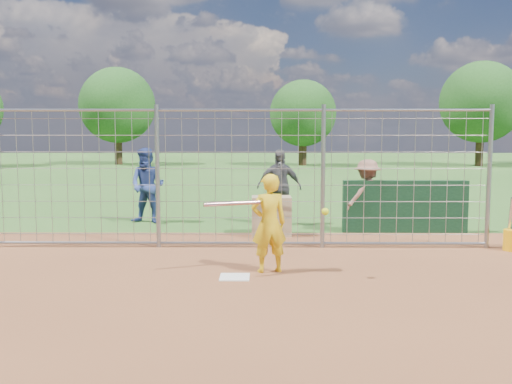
{
  "coord_description": "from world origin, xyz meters",
  "views": [
    {
      "loc": [
        0.39,
        -8.29,
        2.11
      ],
      "look_at": [
        0.3,
        0.8,
        1.15
      ],
      "focal_mm": 40.0,
      "sensor_mm": 36.0,
      "label": 1
    }
  ],
  "objects_px": {
    "bystander_a": "(147,186)",
    "equipment_bin": "(271,216)",
    "batter": "(269,223)",
    "bystander_c": "(367,196)",
    "bystander_b": "(279,187)"
  },
  "relations": [
    {
      "from": "bystander_a",
      "to": "equipment_bin",
      "type": "relative_size",
      "value": 2.19
    },
    {
      "from": "bystander_a",
      "to": "bystander_b",
      "type": "bearing_deg",
      "value": 10.4
    },
    {
      "from": "equipment_bin",
      "to": "bystander_c",
      "type": "bearing_deg",
      "value": 11.64
    },
    {
      "from": "bystander_b",
      "to": "bystander_c",
      "type": "xyz_separation_m",
      "value": [
        1.84,
        -0.89,
        -0.1
      ]
    },
    {
      "from": "bystander_a",
      "to": "equipment_bin",
      "type": "bearing_deg",
      "value": -14.31
    },
    {
      "from": "batter",
      "to": "bystander_c",
      "type": "relative_size",
      "value": 0.97
    },
    {
      "from": "batter",
      "to": "bystander_a",
      "type": "xyz_separation_m",
      "value": [
        -2.76,
        4.66,
        0.13
      ]
    },
    {
      "from": "bystander_b",
      "to": "equipment_bin",
      "type": "relative_size",
      "value": 2.16
    },
    {
      "from": "batter",
      "to": "bystander_c",
      "type": "bearing_deg",
      "value": -136.19
    },
    {
      "from": "batter",
      "to": "bystander_c",
      "type": "distance_m",
      "value": 4.14
    },
    {
      "from": "batter",
      "to": "bystander_b",
      "type": "height_order",
      "value": "bystander_b"
    },
    {
      "from": "bystander_a",
      "to": "equipment_bin",
      "type": "xyz_separation_m",
      "value": [
        2.85,
        -1.57,
        -0.47
      ]
    },
    {
      "from": "batter",
      "to": "equipment_bin",
      "type": "relative_size",
      "value": 1.87
    },
    {
      "from": "bystander_c",
      "to": "equipment_bin",
      "type": "relative_size",
      "value": 1.92
    },
    {
      "from": "bystander_a",
      "to": "batter",
      "type": "bearing_deg",
      "value": -44.85
    }
  ]
}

